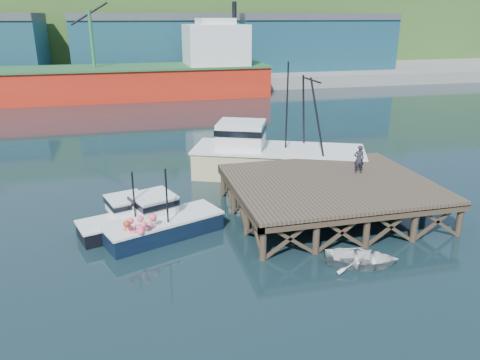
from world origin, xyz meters
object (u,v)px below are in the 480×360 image
object	(u,v)px
trawler	(275,154)
dockworker	(359,159)
dinghy	(361,258)
boat_black	(131,218)
boat_navy	(161,221)

from	to	relation	value
trawler	dockworker	bearing A→B (deg)	-39.65
dockworker	dinghy	bearing A→B (deg)	77.40
boat_black	trawler	xyz separation A→B (m)	(10.94, 7.02, 1.08)
trawler	dockworker	size ratio (longest dim) A/B	7.43
boat_navy	boat_black	xyz separation A→B (m)	(-1.60, 1.10, -0.15)
boat_navy	dockworker	xyz separation A→B (m)	(12.76, 1.49, 2.21)
trawler	dockworker	xyz separation A→B (m)	(3.42, -6.64, 1.27)
boat_navy	trawler	distance (m)	12.41
boat_black	dinghy	size ratio (longest dim) A/B	1.79
boat_navy	dockworker	world-z (taller)	boat_navy
boat_navy	dockworker	distance (m)	13.03
boat_black	trawler	world-z (taller)	trawler
boat_navy	trawler	bearing A→B (deg)	20.32
dinghy	dockworker	world-z (taller)	dockworker
boat_black	dockworker	size ratio (longest dim) A/B	3.49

